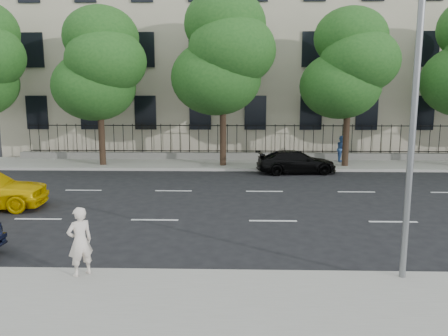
% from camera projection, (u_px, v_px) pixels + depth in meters
% --- Properties ---
extents(ground, '(120.00, 120.00, 0.00)m').
position_uv_depth(ground, '(280.00, 247.00, 12.19)').
color(ground, black).
rests_on(ground, ground).
extents(near_sidewalk, '(60.00, 4.00, 0.15)m').
position_uv_depth(near_sidewalk, '(302.00, 316.00, 8.24)').
color(near_sidewalk, gray).
rests_on(near_sidewalk, ground).
extents(far_sidewalk, '(60.00, 4.00, 0.15)m').
position_uv_depth(far_sidewalk, '(257.00, 164.00, 25.97)').
color(far_sidewalk, gray).
rests_on(far_sidewalk, ground).
extents(lane_markings, '(49.60, 4.62, 0.01)m').
position_uv_depth(lane_markings, '(268.00, 204.00, 16.87)').
color(lane_markings, silver).
rests_on(lane_markings, ground).
extents(masonry_building, '(34.60, 12.11, 18.50)m').
position_uv_depth(masonry_building, '(253.00, 30.00, 33.29)').
color(masonry_building, beige).
rests_on(masonry_building, ground).
extents(iron_fence, '(30.00, 0.50, 2.20)m').
position_uv_depth(iron_fence, '(256.00, 151.00, 27.55)').
color(iron_fence, slate).
rests_on(iron_fence, far_sidewalk).
extents(street_light, '(0.25, 3.32, 8.05)m').
position_uv_depth(street_light, '(408.00, 51.00, 9.52)').
color(street_light, slate).
rests_on(street_light, near_sidewalk).
extents(tree_b, '(5.53, 5.12, 8.97)m').
position_uv_depth(tree_b, '(100.00, 65.00, 24.62)').
color(tree_b, '#382619').
rests_on(tree_b, far_sidewalk).
extents(tree_c, '(5.89, 5.50, 9.80)m').
position_uv_depth(tree_c, '(224.00, 54.00, 24.34)').
color(tree_c, '#382619').
rests_on(tree_c, far_sidewalk).
extents(tree_d, '(5.34, 4.94, 8.84)m').
position_uv_depth(tree_d, '(349.00, 64.00, 24.24)').
color(tree_d, '#382619').
rests_on(tree_d, far_sidewalk).
extents(black_sedan, '(4.40, 2.19, 1.23)m').
position_uv_depth(black_sedan, '(296.00, 162.00, 23.37)').
color(black_sedan, black).
rests_on(black_sedan, ground).
extents(woman_near, '(0.68, 0.67, 1.59)m').
position_uv_depth(woman_near, '(80.00, 241.00, 9.80)').
color(woman_near, silver).
rests_on(woman_near, near_sidewalk).
extents(pedestrian_far, '(0.69, 0.84, 1.58)m').
position_uv_depth(pedestrian_far, '(342.00, 149.00, 26.44)').
color(pedestrian_far, '#355A9C').
rests_on(pedestrian_far, far_sidewalk).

